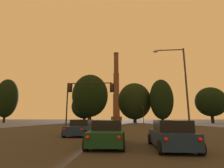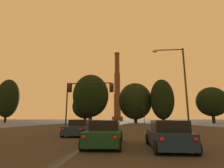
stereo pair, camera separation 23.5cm
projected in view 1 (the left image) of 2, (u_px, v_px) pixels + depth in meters
sedan_center_lane_second at (108, 133)px, 10.27m from camera, size 2.05×4.73×1.43m
sedan_left_lane_front at (81, 128)px, 16.20m from camera, size 2.10×4.75×1.43m
hatchback_right_lane_second at (171, 135)px, 9.03m from camera, size 1.93×4.12×1.44m
traffic_light_overhead_left at (83, 93)px, 23.94m from camera, size 6.64×0.50×6.42m
traffic_light_far_right at (143, 112)px, 60.28m from camera, size 0.78×0.50×5.84m
street_lamp at (181, 80)px, 19.31m from camera, size 3.58×0.36×9.42m
smokestack at (116, 93)px, 115.80m from camera, size 7.08×7.08×46.20m
treeline_far_left at (211, 102)px, 58.13m from camera, size 9.95×8.95×11.88m
treeline_left_mid at (134, 101)px, 67.06m from camera, size 12.66×11.39×15.09m
treeline_center_right at (85, 106)px, 68.67m from camera, size 10.21×9.19×11.10m
treeline_right_mid at (7, 98)px, 67.18m from camera, size 8.43×7.59×16.65m
treeline_far_right at (90, 96)px, 60.91m from camera, size 12.44×11.20×16.82m
treeline_center_left at (161, 99)px, 61.42m from camera, size 8.21×7.39×15.29m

